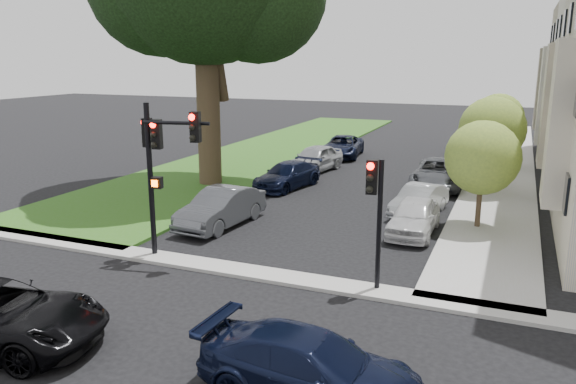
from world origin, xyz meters
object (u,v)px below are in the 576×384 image
at_px(car_cross_far, 311,367).
at_px(car_parked_8, 343,146).
at_px(traffic_signal_secondary, 375,201).
at_px(car_parked_2, 438,173).
at_px(car_parked_0, 414,216).
at_px(small_tree_a, 483,158).
at_px(traffic_signal_main, 160,153).
at_px(car_parked_7, 315,158).
at_px(car_parked_4, 465,143).
at_px(car_parked_6, 287,175).
at_px(car_parked_1, 419,200).
at_px(small_tree_b, 492,129).
at_px(car_parked_5, 221,208).
at_px(small_tree_c, 498,119).

height_order(car_cross_far, car_parked_8, car_parked_8).
relative_size(traffic_signal_secondary, car_parked_8, 0.77).
bearing_deg(car_parked_2, car_parked_0, -89.65).
height_order(small_tree_a, car_parked_8, small_tree_a).
xyz_separation_m(small_tree_a, traffic_signal_secondary, (-2.38, -7.53, -0.15)).
relative_size(traffic_signal_main, car_parked_8, 1.03).
bearing_deg(car_parked_7, car_parked_8, 98.79).
xyz_separation_m(car_parked_4, car_parked_6, (-7.45, -15.24, -0.01)).
bearing_deg(car_parked_0, traffic_signal_secondary, -91.31).
xyz_separation_m(car_parked_0, car_parked_7, (-7.62, 10.00, 0.09)).
xyz_separation_m(car_parked_0, car_parked_8, (-7.59, 15.51, 0.01)).
height_order(car_parked_1, car_parked_6, car_parked_6).
relative_size(car_cross_far, car_parked_0, 1.15).
bearing_deg(small_tree_b, car_cross_far, -96.37).
bearing_deg(car_cross_far, car_parked_7, 23.07).
xyz_separation_m(traffic_signal_secondary, car_parked_5, (-7.24, 4.02, -1.97)).
bearing_deg(small_tree_c, car_parked_2, -109.38).
height_order(small_tree_c, car_cross_far, small_tree_c).
bearing_deg(small_tree_a, car_parked_7, 139.50).
xyz_separation_m(car_parked_2, car_parked_4, (0.18, 12.13, -0.07)).
bearing_deg(traffic_signal_main, traffic_signal_secondary, -0.33).
height_order(car_parked_5, car_parked_6, car_parked_5).
relative_size(traffic_signal_secondary, car_parked_0, 0.96).
height_order(small_tree_b, car_parked_8, small_tree_b).
xyz_separation_m(car_cross_far, car_parked_2, (-0.26, 20.10, 0.06)).
bearing_deg(car_parked_4, small_tree_c, -64.72).
xyz_separation_m(small_tree_b, small_tree_c, (-0.00, 7.35, -0.19)).
xyz_separation_m(car_parked_1, car_parked_7, (-7.35, 7.18, 0.14)).
bearing_deg(car_parked_0, car_parked_6, 144.51).
bearing_deg(small_tree_b, car_parked_4, 100.39).
bearing_deg(car_cross_far, traffic_signal_secondary, 5.29).
relative_size(small_tree_c, car_cross_far, 0.96).
relative_size(small_tree_c, car_parked_8, 0.89).
distance_m(small_tree_b, car_parked_4, 12.92).
bearing_deg(traffic_signal_main, car_parked_8, 90.64).
xyz_separation_m(car_parked_1, car_parked_6, (-7.22, 2.52, 0.03)).
bearing_deg(small_tree_c, car_parked_0, -98.24).
height_order(small_tree_c, traffic_signal_secondary, small_tree_c).
bearing_deg(car_parked_4, traffic_signal_secondary, -89.00).
relative_size(small_tree_a, small_tree_b, 0.90).
distance_m(small_tree_a, traffic_signal_main, 12.19).
relative_size(car_parked_1, car_parked_5, 0.84).
relative_size(small_tree_a, car_cross_far, 0.92).
bearing_deg(small_tree_a, car_parked_6, 158.86).
distance_m(traffic_signal_secondary, car_parked_5, 8.51).
bearing_deg(car_parked_8, traffic_signal_main, -96.40).
height_order(traffic_signal_secondary, car_parked_7, traffic_signal_secondary).
bearing_deg(car_parked_5, small_tree_c, 65.94).
bearing_deg(car_parked_2, small_tree_a, -71.45).
relative_size(traffic_signal_secondary, car_parked_6, 0.85).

